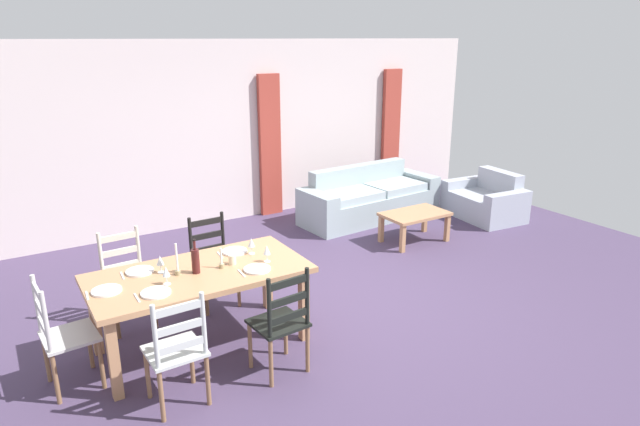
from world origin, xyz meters
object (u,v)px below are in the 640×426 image
(wine_glass_far_left, at_px, (160,261))
(armchair_upholstered, at_px, (487,201))
(dining_chair_near_right, at_px, (281,322))
(couch, at_px, (368,199))
(dining_chair_far_right, at_px, (213,261))
(coffee_cup_primary, at_px, (232,260))
(dining_chair_near_left, at_px, (177,351))
(coffee_table, at_px, (415,217))
(dining_chair_head_west, at_px, (62,335))
(wine_glass_far_right, at_px, (251,243))
(wine_bottle, at_px, (195,260))
(dining_chair_far_left, at_px, (126,279))
(dining_table, at_px, (199,280))
(wine_glass_near_left, at_px, (166,272))
(wine_glass_near_right, at_px, (267,251))

(wine_glass_far_left, height_order, armchair_upholstered, wine_glass_far_left)
(dining_chair_near_right, relative_size, couch, 0.41)
(dining_chair_far_right, bearing_deg, couch, 25.70)
(coffee_cup_primary, bearing_deg, dining_chair_near_left, -137.08)
(dining_chair_far_right, relative_size, coffee_table, 1.07)
(dining_chair_head_west, height_order, wine_glass_far_right, dining_chair_head_west)
(dining_chair_far_right, bearing_deg, wine_bottle, -119.11)
(couch, bearing_deg, dining_chair_far_right, -154.30)
(dining_chair_near_right, xyz_separation_m, couch, (3.13, 3.03, -0.19))
(coffee_table, bearing_deg, wine_bottle, -162.70)
(armchair_upholstered, bearing_deg, dining_chair_far_left, -174.69)
(dining_table, distance_m, wine_glass_near_left, 0.40)
(dining_chair_head_west, bearing_deg, wine_glass_near_right, -3.38)
(wine_bottle, bearing_deg, coffee_table, 17.30)
(dining_chair_near_left, xyz_separation_m, wine_glass_near_left, (0.13, 0.60, 0.38))
(dining_table, distance_m, dining_chair_near_left, 0.87)
(couch, relative_size, coffee_table, 2.59)
(dining_chair_far_left, relative_size, wine_glass_far_left, 5.96)
(wine_bottle, distance_m, wine_glass_near_right, 0.65)
(couch, bearing_deg, dining_chair_near_left, -143.12)
(dining_chair_head_west, distance_m, wine_glass_near_right, 1.81)
(wine_bottle, relative_size, wine_glass_near_right, 1.96)
(wine_bottle, relative_size, coffee_table, 0.35)
(dining_table, height_order, coffee_table, dining_table)
(coffee_table, bearing_deg, wine_glass_near_right, -157.32)
(dining_chair_near_left, xyz_separation_m, armchair_upholstered, (5.62, 2.03, -0.23))
(dining_table, bearing_deg, dining_chair_far_left, 121.14)
(dining_chair_far_left, height_order, wine_glass_near_right, dining_chair_far_left)
(wine_glass_near_left, xyz_separation_m, wine_glass_far_right, (0.89, 0.24, 0.00))
(wine_glass_far_left, xyz_separation_m, coffee_table, (3.75, 0.92, -0.51))
(dining_chair_near_left, bearing_deg, coffee_cup_primary, 42.92)
(dining_chair_near_right, bearing_deg, dining_chair_far_right, 90.34)
(wine_glass_near_right, distance_m, couch, 3.84)
(wine_glass_near_right, bearing_deg, armchair_upholstered, 17.44)
(dining_chair_far_left, xyz_separation_m, wine_glass_near_left, (0.15, -0.90, 0.38))
(wine_glass_near_right, bearing_deg, dining_chair_far_left, 139.92)
(dining_chair_far_right, height_order, couch, dining_chair_far_right)
(dining_chair_head_west, bearing_deg, wine_glass_far_left, 10.80)
(wine_glass_far_right, height_order, coffee_table, wine_glass_far_right)
(coffee_cup_primary, bearing_deg, wine_glass_far_left, 165.95)
(wine_glass_near_left, xyz_separation_m, armchair_upholstered, (5.49, 1.43, -0.61))
(coffee_cup_primary, relative_size, couch, 0.04)
(wine_glass_near_left, height_order, wine_glass_far_right, same)
(wine_bottle, distance_m, wine_glass_far_left, 0.31)
(wine_glass_far_right, bearing_deg, dining_chair_far_right, 104.10)
(wine_glass_near_right, height_order, wine_glass_far_left, same)
(dining_chair_near_left, relative_size, coffee_cup_primary, 10.67)
(coffee_cup_primary, xyz_separation_m, coffee_table, (3.14, 1.07, -0.44))
(coffee_table, relative_size, armchair_upholstered, 0.73)
(dining_table, relative_size, dining_chair_far_left, 1.98)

